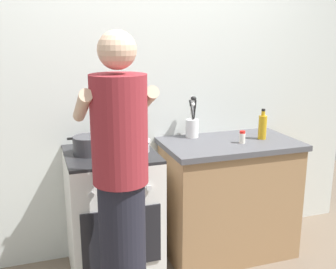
{
  "coord_description": "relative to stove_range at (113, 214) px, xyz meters",
  "views": [
    {
      "loc": [
        -0.81,
        -2.43,
        1.68
      ],
      "look_at": [
        0.05,
        0.12,
        1.0
      ],
      "focal_mm": 43.02,
      "sensor_mm": 36.0,
      "label": 1
    }
  ],
  "objects": [
    {
      "name": "back_wall",
      "position": [
        0.55,
        0.35,
        0.8
      ],
      "size": [
        3.2,
        0.1,
        2.5
      ],
      "color": "silver",
      "rests_on": "ground"
    },
    {
      "name": "countertop",
      "position": [
        0.9,
        0.0,
        0.0
      ],
      "size": [
        1.0,
        0.6,
        0.9
      ],
      "color": "#99724C",
      "rests_on": "ground"
    },
    {
      "name": "stove_range",
      "position": [
        0.0,
        0.0,
        0.0
      ],
      "size": [
        0.6,
        0.62,
        0.9
      ],
      "color": "white",
      "rests_on": "ground"
    },
    {
      "name": "pot",
      "position": [
        -0.14,
        0.02,
        0.51
      ],
      "size": [
        0.27,
        0.21,
        0.12
      ],
      "color": "#38383D",
      "rests_on": "stove_range"
    },
    {
      "name": "mixing_bowl",
      "position": [
        0.14,
        -0.01,
        0.49
      ],
      "size": [
        0.27,
        0.27,
        0.08
      ],
      "color": "#B7B7BC",
      "rests_on": "stove_range"
    },
    {
      "name": "utensil_crock",
      "position": [
        0.68,
        0.21,
        0.55
      ],
      "size": [
        0.1,
        0.1,
        0.32
      ],
      "color": "silver",
      "rests_on": "countertop"
    },
    {
      "name": "spice_bottle",
      "position": [
        0.96,
        -0.07,
        0.49
      ],
      "size": [
        0.04,
        0.04,
        0.09
      ],
      "color": "silver",
      "rests_on": "countertop"
    },
    {
      "name": "oil_bottle",
      "position": [
        1.16,
        -0.01,
        0.55
      ],
      "size": [
        0.06,
        0.06,
        0.23
      ],
      "color": "gold",
      "rests_on": "countertop"
    },
    {
      "name": "person",
      "position": [
        -0.05,
        -0.55,
        0.41
      ],
      "size": [
        0.41,
        0.5,
        1.7
      ],
      "color": "black",
      "rests_on": "ground"
    }
  ]
}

